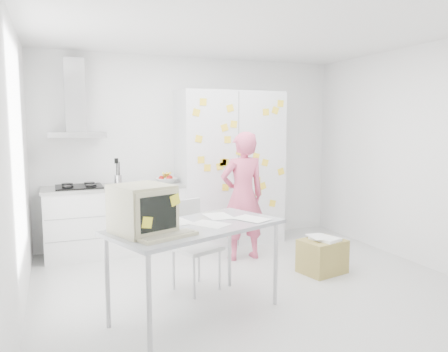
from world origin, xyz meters
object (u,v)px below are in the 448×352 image
object	(u,v)px
cardboard_box	(322,256)
person	(243,196)
chair	(192,239)
desk	(164,218)

from	to	relation	value
cardboard_box	person	bearing A→B (deg)	128.09
person	chair	distance (m)	1.21
person	cardboard_box	distance (m)	1.23
person	desk	world-z (taller)	person
desk	person	bearing A→B (deg)	25.60
person	cardboard_box	xyz separation A→B (m)	(0.65, -0.84, -0.62)
desk	chair	bearing A→B (deg)	35.98
desk	chair	xyz separation A→B (m)	(0.47, 0.73, -0.41)
chair	cardboard_box	xyz separation A→B (m)	(1.57, -0.09, -0.33)
desk	cardboard_box	size ratio (longest dim) A/B	3.09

